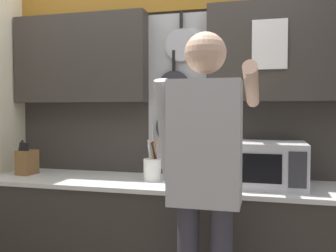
# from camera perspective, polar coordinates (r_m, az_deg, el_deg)

# --- Properties ---
(base_cabinet_counter) EXTENTS (2.56, 0.62, 0.89)m
(base_cabinet_counter) POSITION_cam_1_polar(r_m,az_deg,el_deg) (2.80, -1.59, -17.40)
(base_cabinet_counter) COLOR #38332D
(base_cabinet_counter) RESTS_ON ground_plane
(back_wall_unit) EXTENTS (3.13, 0.22, 2.49)m
(back_wall_unit) POSITION_cam_1_polar(r_m,az_deg,el_deg) (2.90, -0.18, 4.87)
(back_wall_unit) COLOR #38332D
(back_wall_unit) RESTS_ON ground_plane
(microwave) EXTENTS (0.48, 0.39, 0.29)m
(microwave) POSITION_cam_1_polar(r_m,az_deg,el_deg) (2.55, 15.03, -5.66)
(microwave) COLOR silver
(microwave) RESTS_ON base_cabinet_counter
(knife_block) EXTENTS (0.13, 0.16, 0.27)m
(knife_block) POSITION_cam_1_polar(r_m,az_deg,el_deg) (3.13, -20.68, -5.13)
(knife_block) COLOR brown
(knife_block) RESTS_ON base_cabinet_counter
(utensil_crock) EXTENTS (0.13, 0.13, 0.31)m
(utensil_crock) POSITION_cam_1_polar(r_m,az_deg,el_deg) (2.68, -2.38, -6.43)
(utensil_crock) COLOR white
(utensil_crock) RESTS_ON base_cabinet_counter
(person) EXTENTS (0.54, 0.69, 1.80)m
(person) POSITION_cam_1_polar(r_m,az_deg,el_deg) (2.03, 5.70, -6.25)
(person) COLOR #383842
(person) RESTS_ON ground_plane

